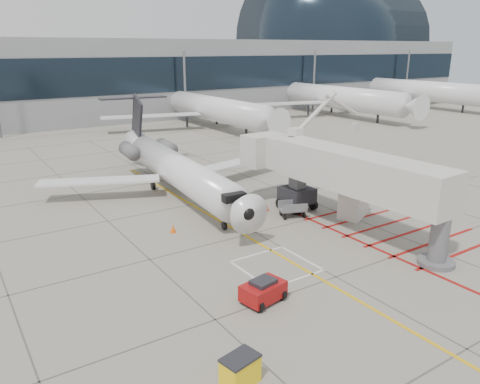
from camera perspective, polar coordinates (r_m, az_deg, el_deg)
ground_plane at (r=30.33m, az=6.29°, el=-7.33°), size 260.00×260.00×0.00m
regional_jet at (r=38.69m, az=-6.50°, el=4.11°), size 25.89×31.38×7.70m
jet_bridge at (r=33.19m, az=14.08°, el=1.40°), size 9.73×19.33×7.60m
pushback_tug at (r=24.49m, az=2.84°, el=-11.86°), size 2.47×1.80×1.31m
spill_bin at (r=19.34m, az=0.02°, el=-20.89°), size 1.57×1.20×1.22m
baggage_cart at (r=36.27m, az=6.42°, el=-2.08°), size 2.30×1.88×1.26m
ground_power_unit at (r=37.09m, az=13.71°, el=-1.29°), size 3.17×2.59×2.18m
cone_nose at (r=33.52m, az=-8.16°, el=-4.44°), size 0.41×0.41×0.57m
cone_side at (r=37.54m, az=3.26°, el=-1.90°), size 0.40×0.40×0.55m
terminal_building at (r=95.42m, az=-16.75°, el=13.18°), size 180.00×28.00×14.00m
terminal_glass_band at (r=82.05m, az=-13.83°, el=13.56°), size 180.00×0.10×6.00m
terminal_dome at (r=126.54m, az=11.17°, el=17.57°), size 40.00×28.00×28.00m
bg_aircraft_c at (r=77.29m, az=-4.04°, el=12.07°), size 34.02×37.80×11.34m
bg_aircraft_d at (r=93.25m, az=10.80°, el=13.04°), size 37.41×41.57×12.47m
bg_aircraft_e at (r=111.85m, az=20.28°, el=13.01°), size 38.08×42.31×12.69m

